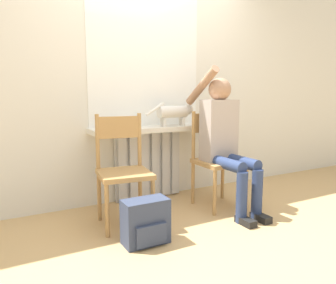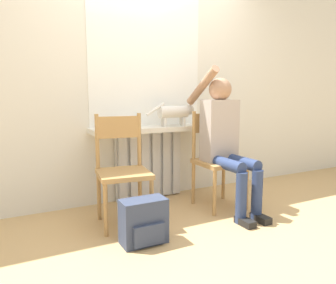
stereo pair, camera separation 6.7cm
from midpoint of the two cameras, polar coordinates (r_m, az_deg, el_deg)
The scene contains 10 objects.
ground_plane at distance 2.75m, azimuth 7.87°, elevation -16.14°, with size 12.00×12.00×0.00m, color tan.
wall_with_window at distance 3.58m, azimuth -3.38°, elevation 11.78°, with size 7.00×0.06×2.70m.
radiator at distance 3.58m, azimuth -2.73°, elevation -3.91°, with size 0.76×0.08×0.75m.
windowsill at distance 3.43m, azimuth -2.04°, elevation 2.30°, with size 1.32×0.31×0.05m.
window_glass at distance 3.56m, azimuth -3.16°, elevation 14.00°, with size 1.27×0.01×1.37m.
chair_left at distance 2.88m, azimuth -7.27°, elevation -4.57°, with size 0.49×0.49×0.96m.
chair_right at distance 3.35m, azimuth 9.14°, elevation -2.76°, with size 0.44×0.44×0.96m.
person at distance 3.22m, azimuth 10.48°, elevation 0.99°, with size 0.36×1.01×1.40m.
cat at distance 3.47m, azimuth 1.94°, elevation 5.28°, with size 0.56×0.13×0.25m.
backpack at distance 2.57m, azimuth -3.48°, elevation -13.72°, with size 0.35×0.21×0.35m.
Camera 2 is at (-1.43, -2.05, 1.14)m, focal length 35.00 mm.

